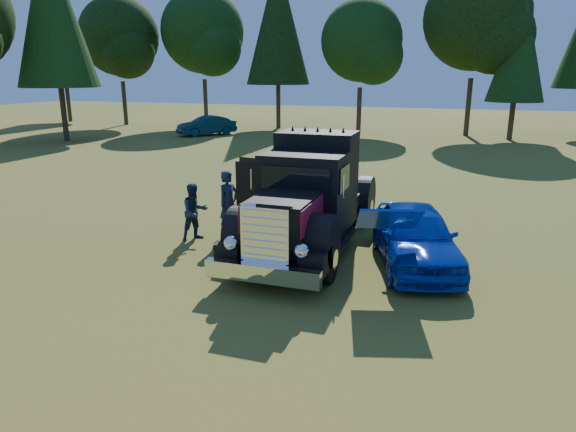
{
  "coord_description": "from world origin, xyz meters",
  "views": [
    {
      "loc": [
        3.55,
        -10.7,
        4.52
      ],
      "look_at": [
        -0.11,
        0.31,
        1.27
      ],
      "focal_mm": 32.0,
      "sensor_mm": 36.0,
      "label": 1
    }
  ],
  "objects_px": {
    "spectator_near": "(229,204)",
    "spectator_far": "(195,212)",
    "hotrod_coupe": "(415,236)",
    "distant_teal_car": "(207,126)",
    "diamond_t_truck": "(307,202)"
  },
  "relations": [
    {
      "from": "hotrod_coupe",
      "to": "distant_teal_car",
      "type": "distance_m",
      "value": 28.28
    },
    {
      "from": "diamond_t_truck",
      "to": "spectator_near",
      "type": "distance_m",
      "value": 2.47
    },
    {
      "from": "hotrod_coupe",
      "to": "distant_teal_car",
      "type": "relative_size",
      "value": 1.07
    },
    {
      "from": "distant_teal_car",
      "to": "spectator_near",
      "type": "bearing_deg",
      "value": -21.61
    },
    {
      "from": "spectator_far",
      "to": "distant_teal_car",
      "type": "bearing_deg",
      "value": 62.25
    },
    {
      "from": "diamond_t_truck",
      "to": "hotrod_coupe",
      "type": "xyz_separation_m",
      "value": [
        2.81,
        -0.34,
        -0.54
      ]
    },
    {
      "from": "spectator_far",
      "to": "distant_teal_car",
      "type": "distance_m",
      "value": 25.05
    },
    {
      "from": "diamond_t_truck",
      "to": "spectator_near",
      "type": "xyz_separation_m",
      "value": [
        -2.43,
        0.35,
        -0.34
      ]
    },
    {
      "from": "hotrod_coupe",
      "to": "spectator_far",
      "type": "distance_m",
      "value": 5.99
    },
    {
      "from": "spectator_far",
      "to": "distant_teal_car",
      "type": "relative_size",
      "value": 0.37
    },
    {
      "from": "hotrod_coupe",
      "to": "distant_teal_car",
      "type": "xyz_separation_m",
      "value": [
        -17.11,
        22.52,
        -0.03
      ]
    },
    {
      "from": "diamond_t_truck",
      "to": "hotrod_coupe",
      "type": "height_order",
      "value": "diamond_t_truck"
    },
    {
      "from": "diamond_t_truck",
      "to": "spectator_near",
      "type": "height_order",
      "value": "diamond_t_truck"
    },
    {
      "from": "spectator_near",
      "to": "spectator_far",
      "type": "xyz_separation_m",
      "value": [
        -0.75,
        -0.61,
        -0.14
      ]
    },
    {
      "from": "spectator_near",
      "to": "distant_teal_car",
      "type": "height_order",
      "value": "spectator_near"
    }
  ]
}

